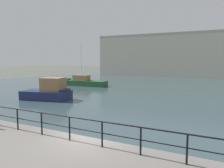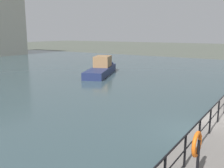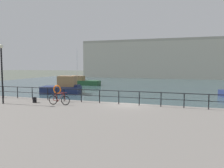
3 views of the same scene
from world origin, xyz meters
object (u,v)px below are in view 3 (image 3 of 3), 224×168
object	(u,v)px
harbor_building	(193,58)
parked_bicycle	(59,100)
mooring_bollard	(35,100)
quay_lamp_post	(2,66)
life_ring_stand	(57,90)
moored_small_launch	(78,82)
moored_red_daysailer	(63,87)

from	to	relation	value
harbor_building	parked_bicycle	xyz separation A→B (m)	(-9.94, -57.07, -4.49)
harbor_building	mooring_bollard	size ratio (longest dim) A/B	125.89
harbor_building	mooring_bollard	xyz separation A→B (m)	(-12.42, -56.80, -4.66)
mooring_bollard	quay_lamp_post	xyz separation A→B (m)	(-2.06, -1.22, 2.77)
mooring_bollard	harbor_building	bearing A→B (deg)	77.67
life_ring_stand	moored_small_launch	bearing A→B (deg)	113.55
moored_small_launch	parked_bicycle	xyz separation A→B (m)	(11.59, -25.61, 0.70)
moored_red_daysailer	moored_small_launch	distance (m)	13.49
moored_small_launch	life_ring_stand	distance (m)	26.51
moored_red_daysailer	mooring_bollard	world-z (taller)	moored_red_daysailer
moored_small_launch	mooring_bollard	world-z (taller)	moored_small_launch
mooring_bollard	life_ring_stand	xyz separation A→B (m)	(1.47, 1.07, 0.75)
harbor_building	mooring_bollard	bearing A→B (deg)	-102.33
moored_small_launch	life_ring_stand	xyz separation A→B (m)	(10.58, -24.27, 1.29)
moored_red_daysailer	moored_small_launch	size ratio (longest dim) A/B	0.68
harbor_building	quay_lamp_post	xyz separation A→B (m)	(-14.47, -58.02, -1.89)
moored_red_daysailer	life_ring_stand	world-z (taller)	moored_red_daysailer
parked_bicycle	life_ring_stand	xyz separation A→B (m)	(-1.01, 1.34, 0.59)
harbor_building	quay_lamp_post	distance (m)	59.83
life_ring_stand	harbor_building	bearing A→B (deg)	78.89
moored_red_daysailer	mooring_bollard	xyz separation A→B (m)	(4.84, -12.55, 0.27)
moored_red_daysailer	life_ring_stand	size ratio (longest dim) A/B	4.12
life_ring_stand	quay_lamp_post	xyz separation A→B (m)	(-3.53, -2.29, 2.01)
harbor_building	moored_red_daysailer	bearing A→B (deg)	-111.31
parked_bicycle	quay_lamp_post	world-z (taller)	quay_lamp_post
moored_red_daysailer	parked_bicycle	size ratio (longest dim) A/B	3.25
harbor_building	life_ring_stand	bearing A→B (deg)	-101.11
mooring_bollard	quay_lamp_post	distance (m)	3.66
harbor_building	quay_lamp_post	bearing A→B (deg)	-104.01
parked_bicycle	quay_lamp_post	bearing A→B (deg)	-172.54
parked_bicycle	quay_lamp_post	distance (m)	5.31
moored_red_daysailer	life_ring_stand	distance (m)	13.14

